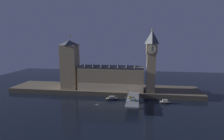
# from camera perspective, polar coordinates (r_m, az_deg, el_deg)

# --- Properties ---
(ground_plane) EXTENTS (400.00, 400.00, 0.00)m
(ground_plane) POSITION_cam_1_polar(r_m,az_deg,el_deg) (189.22, -4.70, -9.70)
(ground_plane) COLOR black
(embankment) EXTENTS (220.00, 42.00, 5.19)m
(embankment) POSITION_cam_1_polar(r_m,az_deg,el_deg) (224.97, -2.43, -5.93)
(embankment) COLOR #4C4438
(embankment) RESTS_ON ground_plane
(parliament_hall) EXTENTS (72.77, 21.92, 32.02)m
(parliament_hall) POSITION_cam_1_polar(r_m,az_deg,el_deg) (212.28, -0.28, -2.43)
(parliament_hall) COLOR tan
(parliament_hall) RESTS_ON embankment
(clock_tower) EXTENTS (11.28, 11.39, 67.36)m
(clock_tower) POSITION_cam_1_polar(r_m,az_deg,el_deg) (201.70, 11.89, 3.20)
(clock_tower) COLOR tan
(clock_tower) RESTS_ON embankment
(victoria_tower) EXTENTS (18.00, 18.00, 61.68)m
(victoria_tower) POSITION_cam_1_polar(r_m,az_deg,el_deg) (221.43, -12.71, 1.67)
(victoria_tower) COLOR tan
(victoria_tower) RESTS_ON embankment
(bridge) EXTENTS (11.32, 46.00, 6.88)m
(bridge) POSITION_cam_1_polar(r_m,az_deg,el_deg) (178.30, 6.37, -9.19)
(bridge) COLOR slate
(bridge) RESTS_ON ground_plane
(car_northbound_lead) EXTENTS (1.96, 3.97, 1.33)m
(car_northbound_lead) POSITION_cam_1_polar(r_m,az_deg,el_deg) (180.26, 5.62, -8.17)
(car_northbound_lead) COLOR yellow
(car_northbound_lead) RESTS_ON bridge
(car_northbound_trail) EXTENTS (2.11, 4.79, 1.55)m
(car_northbound_trail) POSITION_cam_1_polar(r_m,az_deg,el_deg) (172.49, 5.47, -8.93)
(car_northbound_trail) COLOR silver
(car_northbound_trail) RESTS_ON bridge
(car_southbound_lead) EXTENTS (1.94, 4.65, 1.55)m
(car_southbound_lead) POSITION_cam_1_polar(r_m,az_deg,el_deg) (171.00, 7.13, -9.12)
(car_southbound_lead) COLOR #235633
(car_southbound_lead) RESTS_ON bridge
(pedestrian_near_rail) EXTENTS (0.38, 0.38, 1.78)m
(pedestrian_near_rail) POSITION_cam_1_polar(r_m,az_deg,el_deg) (168.93, 4.55, -9.23)
(pedestrian_near_rail) COLOR black
(pedestrian_near_rail) RESTS_ON bridge
(pedestrian_mid_walk) EXTENTS (0.38, 0.38, 1.74)m
(pedestrian_mid_walk) POSITION_cam_1_polar(r_m,az_deg,el_deg) (174.57, 8.00, -8.69)
(pedestrian_mid_walk) COLOR black
(pedestrian_mid_walk) RESTS_ON bridge
(pedestrian_far_rail) EXTENTS (0.38, 0.38, 1.85)m
(pedestrian_far_rail) POSITION_cam_1_polar(r_m,az_deg,el_deg) (188.49, 4.99, -7.27)
(pedestrian_far_rail) COLOR black
(pedestrian_far_rail) RESTS_ON bridge
(street_lamp_near) EXTENTS (1.34, 0.60, 5.88)m
(street_lamp_near) POSITION_cam_1_polar(r_m,az_deg,el_deg) (162.90, 4.28, -8.91)
(street_lamp_near) COLOR #2D3333
(street_lamp_near) RESTS_ON bridge
(street_lamp_mid) EXTENTS (1.34, 0.60, 6.67)m
(street_lamp_mid) POSITION_cam_1_polar(r_m,az_deg,el_deg) (176.44, 8.16, -7.40)
(street_lamp_mid) COLOR #2D3333
(street_lamp_mid) RESTS_ON bridge
(street_lamp_far) EXTENTS (1.34, 0.60, 6.44)m
(street_lamp_far) POSITION_cam_1_polar(r_m,az_deg,el_deg) (190.97, 4.95, -6.11)
(street_lamp_far) COLOR #2D3333
(street_lamp_far) RESTS_ON bridge
(boat_upstream) EXTENTS (14.41, 6.83, 4.07)m
(boat_upstream) POSITION_cam_1_polar(r_m,az_deg,el_deg) (194.43, -0.01, -8.69)
(boat_upstream) COLOR #28282D
(boat_upstream) RESTS_ON ground_plane
(boat_downstream) EXTENTS (10.50, 3.83, 3.85)m
(boat_downstream) POSITION_cam_1_polar(r_m,az_deg,el_deg) (191.10, 15.84, -9.39)
(boat_downstream) COLOR #28282D
(boat_downstream) RESTS_ON ground_plane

